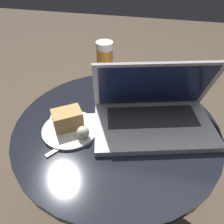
{
  "coord_description": "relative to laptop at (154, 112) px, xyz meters",
  "views": [
    {
      "loc": [
        0.1,
        -0.51,
        1.0
      ],
      "look_at": [
        -0.01,
        -0.03,
        0.59
      ],
      "focal_mm": 35.0,
      "sensor_mm": 36.0,
      "label": 1
    }
  ],
  "objects": [
    {
      "name": "ground_plane",
      "position": [
        -0.11,
        -0.03,
        -0.57
      ],
      "size": [
        6.0,
        6.0,
        0.0
      ],
      "primitive_type": "plane",
      "color": "brown"
    },
    {
      "name": "table",
      "position": [
        -0.11,
        -0.03,
        -0.2
      ],
      "size": [
        0.65,
        0.65,
        0.52
      ],
      "color": "#9E9EA3",
      "rests_on": "ground_plane"
    },
    {
      "name": "napkin",
      "position": [
        -0.25,
        -0.07,
        -0.04
      ],
      "size": [
        0.18,
        0.14,
        0.0
      ],
      "color": "white",
      "rests_on": "table"
    },
    {
      "name": "laptop",
      "position": [
        0.0,
        0.0,
        0.0
      ],
      "size": [
        0.41,
        0.31,
        0.22
      ],
      "color": "silver",
      "rests_on": "table"
    },
    {
      "name": "beer_glass",
      "position": [
        -0.2,
        0.17,
        0.05
      ],
      "size": [
        0.06,
        0.06,
        0.19
      ],
      "color": "#C6701E",
      "rests_on": "table"
    },
    {
      "name": "snack_plate",
      "position": [
        -0.25,
        -0.09,
        -0.02
      ],
      "size": [
        0.17,
        0.17,
        0.07
      ],
      "color": "silver",
      "rests_on": "table"
    },
    {
      "name": "fork",
      "position": [
        -0.21,
        -0.11,
        -0.04
      ],
      "size": [
        0.13,
        0.17,
        0.0
      ],
      "color": "silver",
      "rests_on": "table"
    }
  ]
}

